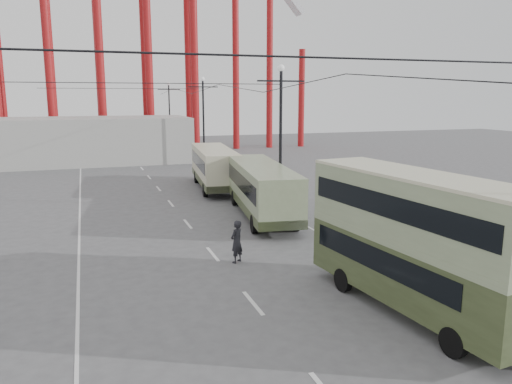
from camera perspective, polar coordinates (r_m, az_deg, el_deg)
name	(u,v)px	position (r m, az deg, el deg)	size (l,w,h in m)	color
ground	(329,351)	(15.52, 8.31, -17.54)	(160.00, 160.00, 0.00)	#515153
road_markings	(179,210)	(33.08, -8.83, -2.07)	(12.52, 120.00, 0.01)	silver
lamp_post_mid	(281,138)	(32.48, 2.82, 6.16)	(3.20, 0.44, 9.32)	black
lamp_post_far	(204,122)	(53.50, -6.02, 7.97)	(3.20, 0.44, 9.32)	black
lamp_post_distant	(170,115)	(75.08, -9.85, 8.70)	(3.20, 0.44, 9.32)	black
fairground_shed	(89,140)	(59.27, -18.58, 5.64)	(22.00, 10.00, 5.00)	#A0A09B
double_decker_bus	(414,236)	(17.69, 17.63, -4.83)	(3.25, 9.24, 4.86)	#313A1F
single_decker_green	(261,187)	(30.78, 0.59, 0.53)	(4.17, 11.63, 3.22)	gray
single_decker_cream	(214,166)	(40.33, -4.78, 2.98)	(3.75, 10.62, 3.23)	beige
pedestrian	(237,242)	(22.41, -2.23, -5.68)	(0.71, 0.46, 1.93)	black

